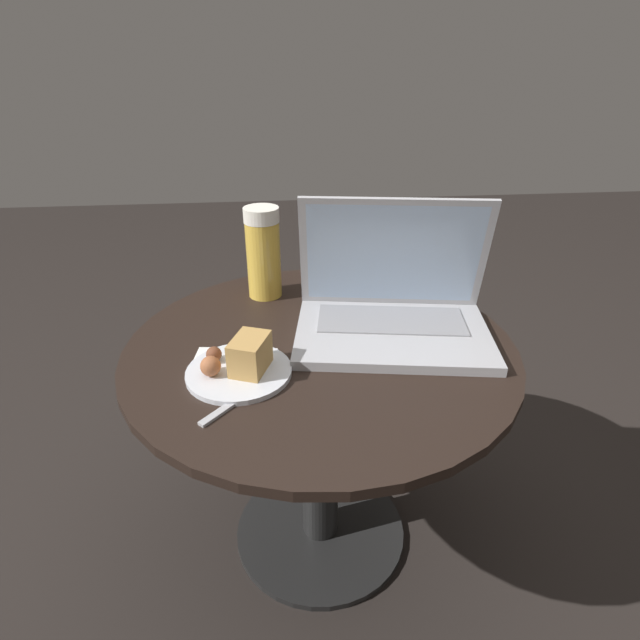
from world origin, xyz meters
TOP-DOWN VIEW (x-y plane):
  - ground_plane at (0.00, 0.00)m, footprint 6.00×6.00m
  - table at (0.00, 0.00)m, footprint 0.72×0.72m
  - napkin at (-0.16, -0.06)m, footprint 0.15×0.12m
  - laptop at (0.14, 0.04)m, footprint 0.39×0.29m
  - beer_glass at (-0.10, 0.22)m, footprint 0.07×0.07m
  - snack_plate at (-0.14, -0.09)m, footprint 0.18×0.18m
  - fork at (-0.13, -0.15)m, footprint 0.12×0.13m

SIDE VIEW (x-z plane):
  - ground_plane at x=0.00m, z-range 0.00..0.00m
  - table at x=0.00m, z-range 0.12..0.63m
  - napkin at x=-0.16m, z-range 0.51..0.51m
  - fork at x=-0.13m, z-range 0.51..0.52m
  - snack_plate at x=-0.14m, z-range 0.50..0.56m
  - laptop at x=0.14m, z-range 0.44..0.69m
  - beer_glass at x=-0.10m, z-range 0.51..0.71m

